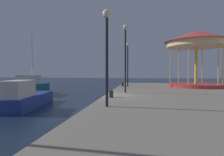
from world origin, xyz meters
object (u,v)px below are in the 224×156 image
at_px(carousel, 196,45).
at_px(bollard_north, 123,84).
at_px(lamp_post_near_edge, 107,40).
at_px(lamp_post_far_end, 128,57).
at_px(sailboat_teal, 29,88).
at_px(lamp_post_mid_promenade, 125,47).
at_px(bollard_south, 111,94).
at_px(motorboat_blue, 25,98).

relative_size(carousel, bollard_north, 15.49).
xyz_separation_m(lamp_post_near_edge, lamp_post_far_end, (0.18, 10.94, 0.17)).
xyz_separation_m(sailboat_teal, lamp_post_mid_promenade, (9.56, -3.56, 3.24)).
height_order(lamp_post_far_end, bollard_south, lamp_post_far_end).
distance_m(carousel, bollard_south, 12.06).
height_order(carousel, lamp_post_far_end, carousel).
relative_size(sailboat_teal, bollard_north, 15.82).
xyz_separation_m(lamp_post_mid_promenade, lamp_post_far_end, (-0.18, 5.47, -0.25)).
xyz_separation_m(motorboat_blue, bollard_north, (5.41, 8.24, 0.36)).
distance_m(sailboat_teal, lamp_post_mid_promenade, 10.70).
height_order(motorboat_blue, bollard_south, motorboat_blue).
distance_m(motorboat_blue, lamp_post_near_edge, 7.22).
bearing_deg(sailboat_teal, lamp_post_far_end, 11.50).
relative_size(carousel, lamp_post_near_edge, 1.54).
distance_m(lamp_post_far_end, bollard_south, 8.59).
xyz_separation_m(carousel, bollard_north, (-7.18, -0.35, -3.91)).
bearing_deg(lamp_post_far_end, bollard_south, -93.00).
distance_m(lamp_post_near_edge, bollard_north, 11.72).
distance_m(lamp_post_near_edge, bollard_south, 3.82).
xyz_separation_m(sailboat_teal, bollard_south, (8.95, -6.22, 0.25)).
height_order(lamp_post_mid_promenade, lamp_post_far_end, lamp_post_mid_promenade).
relative_size(bollard_north, bollard_south, 1.00).
xyz_separation_m(motorboat_blue, carousel, (12.59, 8.59, 4.27)).
height_order(carousel, bollard_south, carousel).
bearing_deg(motorboat_blue, bollard_south, -3.88).
xyz_separation_m(lamp_post_far_end, bollard_north, (-0.54, 0.49, -2.74)).
bearing_deg(motorboat_blue, sailboat_teal, 120.37).
bearing_deg(motorboat_blue, carousel, 34.31).
relative_size(sailboat_teal, bollard_south, 15.82).
xyz_separation_m(lamp_post_mid_promenade, bollard_south, (-0.61, -2.66, -2.99)).
distance_m(sailboat_teal, lamp_post_far_end, 10.03).
height_order(lamp_post_far_end, bollard_north, lamp_post_far_end).
relative_size(motorboat_blue, lamp_post_mid_promenade, 1.13).
bearing_deg(bollard_north, lamp_post_near_edge, -88.18).
bearing_deg(bollard_south, carousel, 51.78).
relative_size(motorboat_blue, bollard_north, 13.32).
relative_size(motorboat_blue, bollard_south, 13.32).
bearing_deg(lamp_post_near_edge, carousel, 59.95).
relative_size(carousel, bollard_south, 15.49).
height_order(lamp_post_near_edge, lamp_post_mid_promenade, lamp_post_mid_promenade).
height_order(motorboat_blue, lamp_post_near_edge, lamp_post_near_edge).
height_order(sailboat_teal, carousel, carousel).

